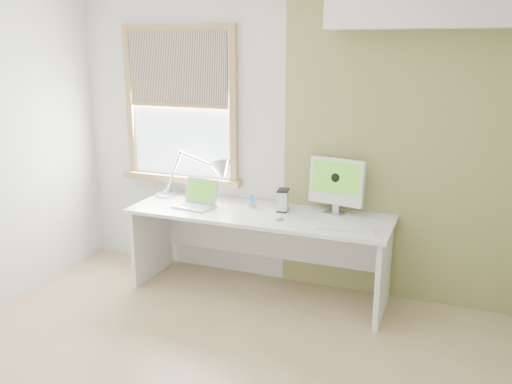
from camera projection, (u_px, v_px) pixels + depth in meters
The scene contains 11 objects.
room at pixel (189, 186), 3.09m from camera, with size 4.04×3.54×2.64m.
accent_wall at pixel (405, 146), 4.31m from camera, with size 2.00×0.02×2.60m, color #8B9F50.
window at pixel (180, 106), 4.92m from camera, with size 1.20×0.14×1.42m.
desk at pixel (261, 232), 4.63m from camera, with size 2.20×0.70×0.73m.
desk_lamp at pixel (211, 174), 4.89m from camera, with size 0.78×0.39×0.43m.
laptop at pixel (197, 200), 4.69m from camera, with size 0.36×0.30×0.23m.
phone_dock at pixel (252, 203), 4.65m from camera, with size 0.08×0.08×0.14m.
external_drive at pixel (283, 200), 4.55m from camera, with size 0.11×0.15×0.18m.
imac at pixel (336, 183), 4.44m from camera, with size 0.47×0.19×0.46m.
keyboard at pixel (345, 228), 4.10m from camera, with size 0.45×0.18×0.02m.
mouse at pixel (279, 218), 4.33m from camera, with size 0.06×0.10×0.03m, color white.
Camera 1 is at (1.44, -2.65, 2.08)m, focal length 38.10 mm.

